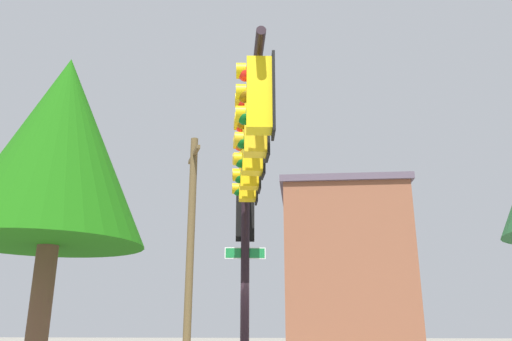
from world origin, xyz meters
TOP-DOWN VIEW (x-y plane):
  - signal_pole_assembly at (2.01, 0.27)m, footprint 6.16×1.44m
  - utility_pole at (-4.68, -2.33)m, footprint 1.72×0.77m
  - tree_mid at (4.80, -2.22)m, footprint 2.62×2.62m
  - brick_building at (-13.70, 3.35)m, footprint 8.49×5.80m

SIDE VIEW (x-z plane):
  - brick_building at x=-13.70m, z-range 0.01..7.93m
  - tree_mid at x=4.80m, z-range 1.29..6.86m
  - utility_pole at x=-4.68m, z-range 0.16..8.03m
  - signal_pole_assembly at x=2.01m, z-range 1.28..7.49m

